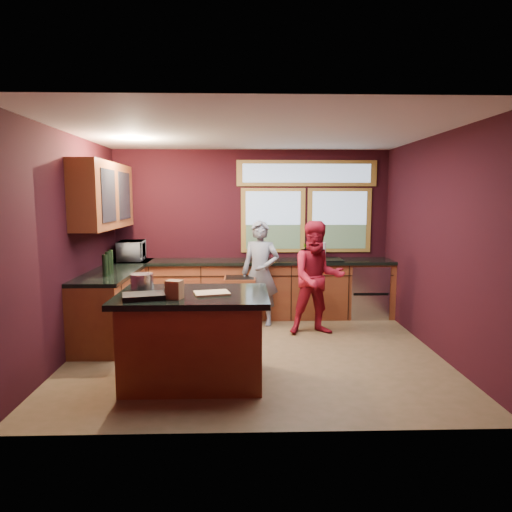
{
  "coord_description": "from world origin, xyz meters",
  "views": [
    {
      "loc": [
        -0.15,
        -5.55,
        1.93
      ],
      "look_at": [
        0.02,
        0.4,
        1.16
      ],
      "focal_mm": 32.0,
      "sensor_mm": 36.0,
      "label": 1
    }
  ],
  "objects_px": {
    "island": "(194,337)",
    "person_grey": "(260,273)",
    "cutting_board": "(212,293)",
    "person_red": "(317,278)",
    "stock_pot": "(142,282)"
  },
  "relations": [
    {
      "from": "island",
      "to": "person_grey",
      "type": "distance_m",
      "value": 2.31
    },
    {
      "from": "person_red",
      "to": "cutting_board",
      "type": "distance_m",
      "value": 2.18
    },
    {
      "from": "person_grey",
      "to": "person_red",
      "type": "relative_size",
      "value": 0.99
    },
    {
      "from": "person_grey",
      "to": "cutting_board",
      "type": "relative_size",
      "value": 4.53
    },
    {
      "from": "person_grey",
      "to": "cutting_board",
      "type": "distance_m",
      "value": 2.29
    },
    {
      "from": "person_grey",
      "to": "person_red",
      "type": "xyz_separation_m",
      "value": [
        0.78,
        -0.51,
        0.01
      ]
    },
    {
      "from": "cutting_board",
      "to": "stock_pot",
      "type": "xyz_separation_m",
      "value": [
        -0.75,
        0.2,
        0.08
      ]
    },
    {
      "from": "cutting_board",
      "to": "stock_pot",
      "type": "relative_size",
      "value": 1.46
    },
    {
      "from": "island",
      "to": "stock_pot",
      "type": "xyz_separation_m",
      "value": [
        -0.55,
        0.15,
        0.56
      ]
    },
    {
      "from": "island",
      "to": "person_grey",
      "type": "height_order",
      "value": "person_grey"
    },
    {
      "from": "person_red",
      "to": "stock_pot",
      "type": "xyz_separation_m",
      "value": [
        -2.12,
        -1.49,
        0.23
      ]
    },
    {
      "from": "stock_pot",
      "to": "person_grey",
      "type": "bearing_deg",
      "value": 56.36
    },
    {
      "from": "person_grey",
      "to": "stock_pot",
      "type": "distance_m",
      "value": 2.42
    },
    {
      "from": "island",
      "to": "person_grey",
      "type": "xyz_separation_m",
      "value": [
        0.78,
        2.15,
        0.31
      ]
    },
    {
      "from": "person_grey",
      "to": "cutting_board",
      "type": "bearing_deg",
      "value": -88.45
    }
  ]
}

